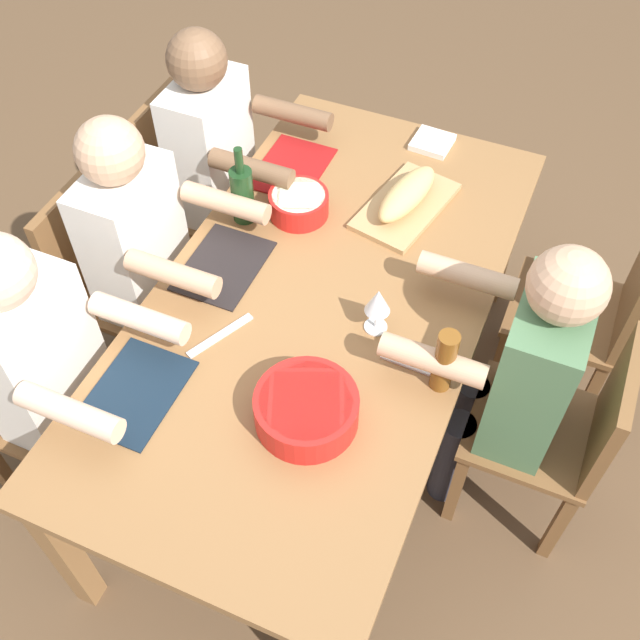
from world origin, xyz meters
The scene contains 24 objects.
ground_plane centered at (0.00, 0.00, 0.00)m, with size 8.00×8.00×0.00m, color brown.
dining_table centered at (0.00, 0.00, 0.66)m, with size 1.92×0.99×0.74m.
chair_near_right centered at (0.53, -0.82, 0.48)m, with size 0.40×0.40×0.85m.
diner_near_right centered at (0.53, -0.63, 0.70)m, with size 0.41×0.53×1.20m.
chair_far_center centered at (0.00, 0.82, 0.48)m, with size 0.40×0.40×0.85m.
diner_far_center centered at (0.00, 0.63, 0.70)m, with size 0.41×0.53×1.20m.
chair_near_center centered at (0.00, -0.82, 0.48)m, with size 0.40×0.40×0.85m.
diner_near_center centered at (0.00, -0.63, 0.70)m, with size 0.41×0.53×1.20m.
chair_far_left centered at (-0.53, 0.82, 0.48)m, with size 0.40×0.40×0.85m.
chair_near_left centered at (-0.53, -0.82, 0.48)m, with size 0.40×0.40×0.85m.
diner_near_left centered at (-0.53, -0.63, 0.70)m, with size 0.41×0.53×1.20m.
serving_bowl_pasta centered at (-0.32, -0.22, 0.79)m, with size 0.20×0.20×0.08m.
serving_bowl_greens centered at (0.42, 0.14, 0.80)m, with size 0.28×0.28×0.10m.
cutting_board centered at (-0.49, 0.11, 0.75)m, with size 0.40×0.22×0.02m, color tan.
bread_loaf centered at (-0.49, 0.11, 0.81)m, with size 0.32×0.11×0.09m, color tan.
wine_bottle centered at (-0.23, -0.38, 0.85)m, with size 0.08×0.08×0.29m.
beer_bottle centered at (0.16, 0.44, 0.85)m, with size 0.06×0.06×0.22m, color brown.
wine_glass centered at (0.04, 0.20, 0.86)m, with size 0.08×0.08×0.17m.
placemat_near_right centered at (0.53, -0.34, 0.74)m, with size 0.32×0.23×0.01m, color #142333.
fork_far_center centered at (0.14, 0.34, 0.74)m, with size 0.02×0.17×0.01m, color silver.
placemat_near_center centered at (0.00, -0.34, 0.74)m, with size 0.32×0.23×0.01m, color black.
placemat_near_left centered at (-0.53, -0.34, 0.74)m, with size 0.32×0.23×0.01m, color maroon.
carving_knife centered at (0.26, -0.21, 0.74)m, with size 0.23×0.02×0.01m, color silver.
napkin_stack centered at (-0.86, 0.09, 0.75)m, with size 0.14×0.14×0.02m, color white.
Camera 1 is at (1.39, 0.59, 2.49)m, focal length 41.91 mm.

